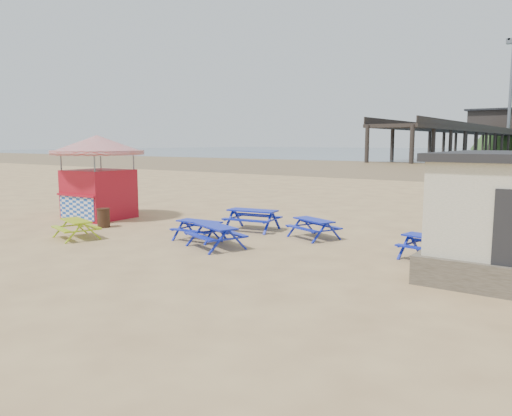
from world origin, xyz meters
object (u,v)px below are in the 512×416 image
Objects in this scene: picnic_table_blue_a at (252,220)px; picnic_table_blue_b at (314,229)px; ice_cream_kiosk at (98,166)px; picnic_table_yellow at (76,229)px; litter_bin at (104,218)px.

picnic_table_blue_b is (2.74, -0.11, -0.06)m from picnic_table_blue_a.
picnic_table_blue_b is 10.41m from ice_cream_kiosk.
ice_cream_kiosk is (-3.21, 3.52, 2.00)m from picnic_table_yellow.
picnic_table_blue_a is 6.02m from litter_bin.
picnic_table_blue_a is 1.12× the size of picnic_table_yellow.
picnic_table_yellow is at bearing -61.69° from litter_bin.
ice_cream_kiosk is 5.61× the size of litter_bin.
picnic_table_yellow is at bearing -139.22° from picnic_table_blue_a.
picnic_table_yellow is 0.44× the size of ice_cream_kiosk.
ice_cream_kiosk is 3.21m from litter_bin.
ice_cream_kiosk is at bearing -178.10° from picnic_table_blue_a.
picnic_table_blue_b is at bearing 5.06° from ice_cream_kiosk.
picnic_table_blue_b is at bearing -11.44° from picnic_table_blue_a.
picnic_table_yellow is at bearing -122.11° from picnic_table_blue_b.
litter_bin is (-5.29, -2.89, -0.01)m from picnic_table_blue_a.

